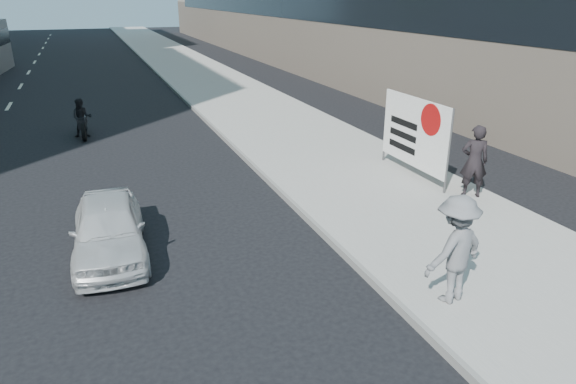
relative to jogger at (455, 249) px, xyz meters
name	(u,v)px	position (x,y,z in m)	size (l,w,h in m)	color
ground	(296,296)	(-2.30, 1.21, -1.08)	(160.00, 160.00, 0.00)	black
near_sidewalk	(225,90)	(1.70, 21.21, -1.00)	(5.00, 120.00, 0.15)	#9C9A92
jogger	(455,249)	(0.00, 0.00, 0.00)	(1.20, 0.69, 1.86)	slate
pedestrian_woman	(474,161)	(3.50, 3.71, -0.01)	(0.67, 0.44, 1.84)	black
protest_banner	(414,132)	(3.00, 5.60, 0.32)	(0.08, 3.06, 2.20)	#4C4C4C
white_sedan_near	(109,228)	(-5.20, 4.00, -0.49)	(1.38, 3.44, 1.17)	silver
motorcycle	(82,120)	(-5.56, 14.05, -0.44)	(0.73, 2.05, 1.42)	black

